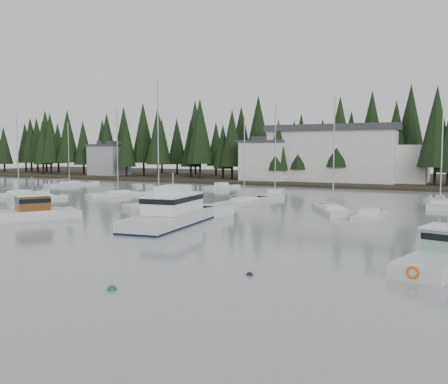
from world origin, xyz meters
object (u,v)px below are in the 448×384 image
at_px(house_far_west, 109,159).
at_px(sailboat_0, 118,195).
at_px(sailboat_10, 69,185).
at_px(runabout_0, 35,199).
at_px(runabout_1, 369,218).
at_px(sailboat_3, 440,206).
at_px(runabout_3, 222,188).
at_px(sailboat_9, 333,212).
at_px(sailboat_4, 19,195).
at_px(harbor_inn, 345,154).
at_px(sailboat_11, 159,206).
at_px(house_west, 266,160).
at_px(sailboat_2, 244,203).
at_px(lobster_boat_brown, 17,215).
at_px(cabin_cruiser_center, 171,216).
at_px(sailboat_8, 275,195).
at_px(lobster_boat_teal, 440,259).

xyz_separation_m(house_far_west, sailboat_0, (34.46, -38.93, -4.33)).
xyz_separation_m(sailboat_10, runabout_0, (15.57, -22.00, 0.07)).
bearing_deg(runabout_1, sailboat_0, 78.58).
bearing_deg(sailboat_3, runabout_3, 65.74).
distance_m(sailboat_9, sailboat_10, 56.77).
bearing_deg(runabout_0, sailboat_4, 84.63).
xyz_separation_m(harbor_inn, sailboat_11, (-9.12, -49.52, -5.68)).
distance_m(house_west, sailboat_2, 40.50).
xyz_separation_m(lobster_boat_brown, sailboat_10, (-29.34, 36.58, -0.46)).
height_order(house_far_west, cabin_cruiser_center, house_far_west).
bearing_deg(cabin_cruiser_center, lobster_boat_brown, 98.73).
bearing_deg(runabout_1, sailboat_3, -17.36).
bearing_deg(sailboat_3, runabout_1, 156.52).
distance_m(house_west, house_far_west, 42.05).
bearing_deg(sailboat_3, sailboat_8, 74.06).
relative_size(house_far_west, sailboat_9, 0.67).
xyz_separation_m(sailboat_8, runabout_1, (17.17, -19.45, 0.06)).
bearing_deg(sailboat_8, runabout_1, -159.84).
relative_size(house_west, sailboat_3, 0.74).
height_order(house_far_west, sailboat_4, sailboat_4).
distance_m(house_west, runabout_0, 48.60).
xyz_separation_m(cabin_cruiser_center, sailboat_3, (19.94, 26.33, -0.73)).
relative_size(sailboat_2, sailboat_11, 0.75).
bearing_deg(lobster_boat_teal, sailboat_4, 83.82).
bearing_deg(cabin_cruiser_center, sailboat_11, 31.72).
bearing_deg(cabin_cruiser_center, sailboat_9, -41.82).
bearing_deg(lobster_boat_teal, cabin_cruiser_center, 86.55).
xyz_separation_m(sailboat_8, runabout_0, (-25.83, -20.44, 0.06)).
bearing_deg(lobster_boat_brown, house_west, 30.83).
xyz_separation_m(harbor_inn, sailboat_2, (-2.09, -41.44, -5.73)).
height_order(sailboat_2, sailboat_3, sailboat_3).
height_order(sailboat_4, runabout_0, sailboat_4).
bearing_deg(sailboat_2, house_far_west, 54.04).
relative_size(sailboat_4, sailboat_8, 0.86).
bearing_deg(sailboat_2, sailboat_11, 139.14).
bearing_deg(runabout_0, sailboat_2, -52.74).
relative_size(lobster_boat_brown, sailboat_11, 0.64).
xyz_separation_m(sailboat_10, runabout_1, (58.57, -21.02, 0.07)).
bearing_deg(sailboat_0, sailboat_2, -69.84).
xyz_separation_m(cabin_cruiser_center, sailboat_11, (-8.67, 10.63, -0.70)).
xyz_separation_m(house_far_west, lobster_boat_brown, (42.17, -63.01, -3.88)).
height_order(harbor_inn, sailboat_3, sailboat_3).
distance_m(sailboat_2, runabout_0, 27.83).
distance_m(sailboat_0, sailboat_10, 24.98).
relative_size(sailboat_3, sailboat_4, 1.08).
height_order(harbor_inn, lobster_boat_brown, harbor_inn).
relative_size(harbor_inn, lobster_boat_teal, 3.68).
distance_m(sailboat_2, sailboat_3, 22.89).
distance_m(harbor_inn, lobster_boat_brown, 66.25).
distance_m(lobster_boat_brown, sailboat_4, 27.23).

